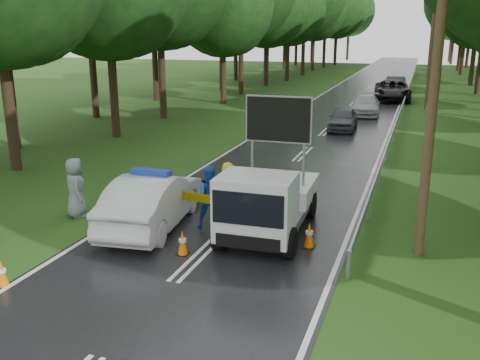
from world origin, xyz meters
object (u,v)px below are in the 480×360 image
at_px(queue_car_third, 392,90).
at_px(queue_car_second, 366,105).
at_px(civilian, 211,197).
at_px(officer, 228,196).
at_px(barrier, 198,202).
at_px(queue_car_fourth, 395,84).
at_px(police_sedan, 152,201).
at_px(queue_car_first, 343,119).
at_px(work_truck, 267,201).

bearing_deg(queue_car_third, queue_car_second, -104.27).
bearing_deg(queue_car_second, civilian, -98.19).
relative_size(officer, civilian, 1.11).
distance_m(officer, queue_car_second, 22.80).
distance_m(barrier, queue_car_third, 31.21).
distance_m(queue_car_third, queue_car_fourth, 6.00).
relative_size(civilian, queue_car_second, 0.41).
relative_size(police_sedan, barrier, 1.93).
height_order(police_sedan, queue_car_first, police_sedan).
height_order(police_sedan, officer, officer).
relative_size(police_sedan, queue_car_first, 1.31).
bearing_deg(civilian, work_truck, -42.36).
distance_m(barrier, civilian, 0.43).
distance_m(work_truck, civilian, 1.71).
distance_m(civilian, queue_car_first, 16.69).
height_order(queue_car_first, queue_car_fourth, queue_car_fourth).
relative_size(barrier, queue_car_fourth, 0.60).
distance_m(civilian, queue_car_fourth, 36.85).
distance_m(barrier, queue_car_fourth, 37.16).
bearing_deg(work_truck, barrier, -178.21).
height_order(barrier, queue_car_second, queue_car_second).
height_order(work_truck, officer, work_truck).
bearing_deg(civilian, police_sedan, 163.15).
xyz_separation_m(queue_car_second, queue_car_fourth, (1.03, 14.10, 0.05)).
bearing_deg(barrier, work_truck, 11.56).
height_order(work_truck, queue_car_second, work_truck).
height_order(civilian, queue_car_first, civilian).
bearing_deg(queue_car_third, queue_car_first, -103.22).
relative_size(queue_car_first, queue_car_second, 0.85).
bearing_deg(barrier, police_sedan, -159.12).
xyz_separation_m(police_sedan, queue_car_fourth, (4.54, 37.32, -0.09)).
bearing_deg(civilian, officer, -49.56).
bearing_deg(work_truck, queue_car_third, 85.57).
height_order(work_truck, queue_car_first, work_truck).
bearing_deg(police_sedan, queue_car_fourth, -103.96).
bearing_deg(work_truck, police_sedan, -174.50).
relative_size(queue_car_first, queue_car_fourth, 0.89).
relative_size(police_sedan, queue_car_fourth, 1.16).
height_order(police_sedan, barrier, police_sedan).
xyz_separation_m(queue_car_first, queue_car_second, (0.61, 6.00, 0.00)).
xyz_separation_m(officer, queue_car_second, (1.36, 22.76, -0.36)).
relative_size(work_truck, barrier, 1.85).
relative_size(barrier, queue_car_third, 0.44).
bearing_deg(work_truck, queue_car_second, 87.62).
bearing_deg(police_sedan, queue_car_first, -106.55).
bearing_deg(barrier, queue_car_fourth, 92.93).
xyz_separation_m(work_truck, queue_car_second, (0.22, 22.80, -0.36)).
bearing_deg(officer, queue_car_third, -89.94).
distance_m(police_sedan, officer, 2.20).
xyz_separation_m(work_truck, queue_car_third, (1.40, 30.89, -0.20)).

